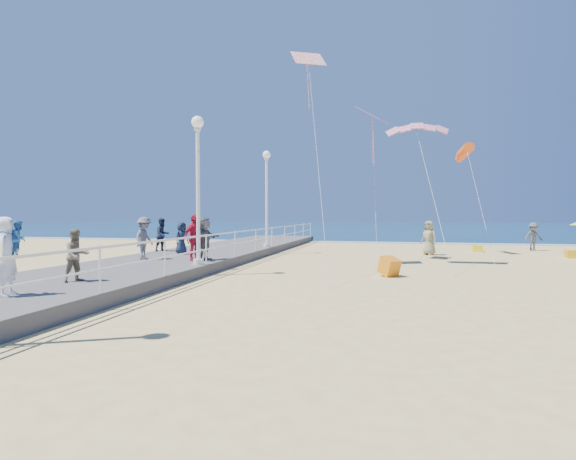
% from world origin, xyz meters
% --- Properties ---
extents(ground, '(160.00, 160.00, 0.00)m').
position_xyz_m(ground, '(0.00, 0.00, 0.00)').
color(ground, '#EBCD7B').
rests_on(ground, ground).
extents(ocean, '(160.00, 90.00, 0.05)m').
position_xyz_m(ocean, '(0.00, 65.00, 0.01)').
color(ocean, navy).
rests_on(ocean, ground).
extents(surf_line, '(160.00, 1.20, 0.04)m').
position_xyz_m(surf_line, '(0.00, 20.50, 0.03)').
color(surf_line, white).
rests_on(surf_line, ground).
extents(boardwalk, '(5.00, 44.00, 0.40)m').
position_xyz_m(boardwalk, '(-7.50, 0.00, 0.20)').
color(boardwalk, '#66615C').
rests_on(boardwalk, ground).
extents(railing, '(0.05, 42.00, 0.55)m').
position_xyz_m(railing, '(-5.05, 0.00, 1.25)').
color(railing, white).
rests_on(railing, boardwalk).
extents(lamp_post_mid, '(0.44, 0.44, 5.32)m').
position_xyz_m(lamp_post_mid, '(-5.35, 0.00, 3.66)').
color(lamp_post_mid, white).
rests_on(lamp_post_mid, boardwalk).
extents(lamp_post_far, '(0.44, 0.44, 5.32)m').
position_xyz_m(lamp_post_far, '(-5.35, 9.00, 3.66)').
color(lamp_post_far, white).
rests_on(lamp_post_far, boardwalk).
extents(woman_holding_toddler, '(0.60, 0.74, 1.75)m').
position_xyz_m(woman_holding_toddler, '(-6.82, -6.74, 1.28)').
color(woman_holding_toddler, white).
rests_on(woman_holding_toddler, boardwalk).
extents(toddler_held, '(0.42, 0.48, 0.83)m').
position_xyz_m(toddler_held, '(-6.67, -6.59, 1.66)').
color(toddler_held, '#2F6EB1').
rests_on(toddler_held, boardwalk).
extents(spectator_1, '(0.79, 0.86, 1.42)m').
position_xyz_m(spectator_1, '(-6.82, -4.54, 1.11)').
color(spectator_1, '#7C6F56').
rests_on(spectator_1, boardwalk).
extents(spectator_2, '(0.64, 1.11, 1.71)m').
position_xyz_m(spectator_2, '(-8.23, 1.19, 1.25)').
color(spectator_2, slate).
rests_on(spectator_2, boardwalk).
extents(spectator_3, '(0.76, 1.15, 1.82)m').
position_xyz_m(spectator_3, '(-6.06, 1.18, 1.31)').
color(spectator_3, red).
rests_on(spectator_3, boardwalk).
extents(spectator_4, '(0.71, 0.84, 1.47)m').
position_xyz_m(spectator_4, '(-7.85, 3.70, 1.13)').
color(spectator_4, '#1A243A').
rests_on(spectator_4, boardwalk).
extents(spectator_5, '(0.69, 1.64, 1.71)m').
position_xyz_m(spectator_5, '(-5.78, 1.56, 1.26)').
color(spectator_5, slate).
rests_on(spectator_5, boardwalk).
extents(spectator_7, '(0.89, 0.97, 1.62)m').
position_xyz_m(spectator_7, '(-9.60, 5.16, 1.21)').
color(spectator_7, '#192438').
rests_on(spectator_7, boardwalk).
extents(beach_walker_a, '(1.24, 0.93, 1.72)m').
position_xyz_m(beach_walker_a, '(9.80, 14.88, 0.86)').
color(beach_walker_a, '#505155').
rests_on(beach_walker_a, ground).
extents(beach_walker_c, '(1.08, 1.03, 1.87)m').
position_xyz_m(beach_walker_c, '(3.40, 10.48, 0.93)').
color(beach_walker_c, gray).
rests_on(beach_walker_c, ground).
extents(box_kite, '(0.89, 0.89, 0.74)m').
position_xyz_m(box_kite, '(1.36, 1.28, 0.30)').
color(box_kite, '#E64B0D').
rests_on(box_kite, ground).
extents(beach_chair_left, '(0.55, 0.55, 0.40)m').
position_xyz_m(beach_chair_left, '(6.30, 13.13, 0.20)').
color(beach_chair_left, yellow).
rests_on(beach_chair_left, ground).
extents(beach_chair_right, '(0.55, 0.55, 0.40)m').
position_xyz_m(beach_chair_right, '(10.29, 10.30, 0.20)').
color(beach_chair_right, gold).
rests_on(beach_chair_right, ground).
extents(kite_parafoil, '(2.67, 0.94, 0.65)m').
position_xyz_m(kite_parafoil, '(2.46, 5.44, 6.06)').
color(kite_parafoil, red).
extents(kite_windsock, '(0.95, 2.36, 1.01)m').
position_xyz_m(kite_windsock, '(5.30, 11.30, 5.67)').
color(kite_windsock, '#EC5413').
extents(kite_diamond_pink, '(1.61, 1.74, 0.75)m').
position_xyz_m(kite_diamond_pink, '(0.47, 7.24, 6.99)').
color(kite_diamond_pink, '#D94F6E').
extents(kite_diamond_redwhite, '(1.65, 1.52, 0.84)m').
position_xyz_m(kite_diamond_redwhite, '(-2.10, 4.06, 8.85)').
color(kite_diamond_redwhite, red).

